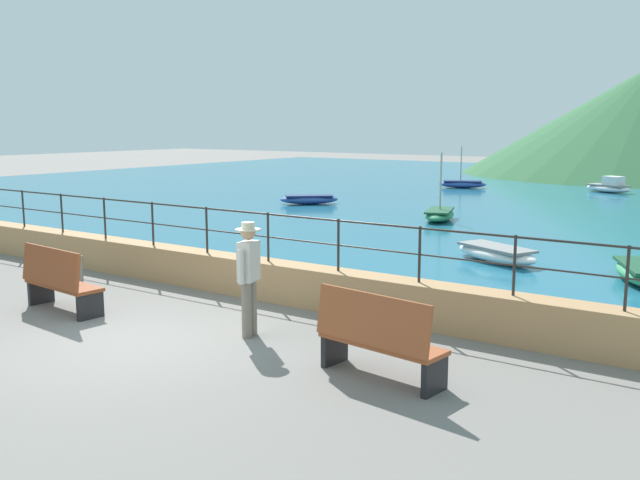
# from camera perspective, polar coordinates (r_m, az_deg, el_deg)

# --- Properties ---
(ground_plane) EXTENTS (120.00, 120.00, 0.00)m
(ground_plane) POSITION_cam_1_polar(r_m,az_deg,el_deg) (10.78, -15.01, -8.05)
(ground_plane) COLOR slate
(promenade_wall) EXTENTS (20.00, 0.56, 0.70)m
(promenade_wall) POSITION_cam_1_polar(r_m,az_deg,el_deg) (12.91, -4.23, -3.25)
(promenade_wall) COLOR tan
(promenade_wall) RESTS_ON ground
(railing) EXTENTS (18.44, 0.04, 0.90)m
(railing) POSITION_cam_1_polar(r_m,az_deg,el_deg) (12.73, -4.28, 0.99)
(railing) COLOR #282623
(railing) RESTS_ON promenade_wall
(lake_water) EXTENTS (64.00, 44.32, 0.06)m
(lake_water) POSITION_cam_1_polar(r_m,az_deg,el_deg) (33.54, 20.81, 3.44)
(lake_water) COLOR #236B89
(lake_water) RESTS_ON ground
(bench_main) EXTENTS (1.74, 0.71, 1.13)m
(bench_main) POSITION_cam_1_polar(r_m,az_deg,el_deg) (12.70, -20.64, -3.09)
(bench_main) COLOR brown
(bench_main) RESTS_ON ground
(bench_far) EXTENTS (1.76, 0.77, 1.13)m
(bench_far) POSITION_cam_1_polar(r_m,az_deg,el_deg) (8.80, 4.72, -7.92)
(bench_far) COLOR #9E4C28
(bench_far) RESTS_ON ground
(person_walking) EXTENTS (0.38, 0.56, 1.75)m
(person_walking) POSITION_cam_1_polar(r_m,az_deg,el_deg) (10.51, -5.86, -2.71)
(person_walking) COLOR slate
(person_walking) RESTS_ON ground
(bollard) EXTENTS (0.24, 0.24, 0.54)m
(bollard) POSITION_cam_1_polar(r_m,az_deg,el_deg) (15.05, -19.29, -2.25)
(bollard) COLOR gray
(bollard) RESTS_ON ground
(boat_0) EXTENTS (2.46, 1.80, 0.76)m
(boat_0) POSITION_cam_1_polar(r_m,az_deg,el_deg) (35.03, 22.59, 4.05)
(boat_0) COLOR white
(boat_0) RESTS_ON lake_water
(boat_1) EXTENTS (2.47, 1.70, 2.06)m
(boat_1) POSITION_cam_1_polar(r_m,az_deg,el_deg) (35.43, 11.59, 4.53)
(boat_1) COLOR #2D4C9E
(boat_1) RESTS_ON lake_water
(boat_2) EXTENTS (1.55, 2.46, 2.22)m
(boat_2) POSITION_cam_1_polar(r_m,az_deg,el_deg) (23.23, 9.76, 2.10)
(boat_2) COLOR #338C59
(boat_2) RESTS_ON lake_water
(boat_3) EXTENTS (2.33, 2.18, 0.36)m
(boat_3) POSITION_cam_1_polar(r_m,az_deg,el_deg) (27.64, -0.90, 3.37)
(boat_3) COLOR #2D4C9E
(boat_3) RESTS_ON lake_water
(boat_5) EXTENTS (2.46, 1.80, 0.36)m
(boat_5) POSITION_cam_1_polar(r_m,az_deg,el_deg) (16.52, 14.24, -1.05)
(boat_5) COLOR white
(boat_5) RESTS_ON lake_water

